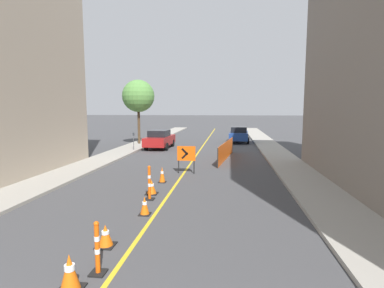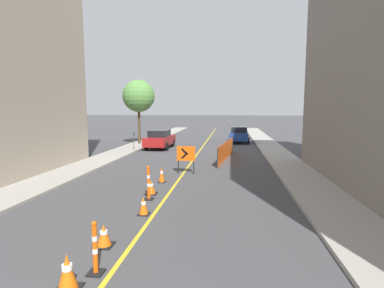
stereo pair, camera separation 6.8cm
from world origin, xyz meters
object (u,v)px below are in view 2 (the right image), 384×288
traffic_cone_second (67,272)px  street_tree_left_near (139,96)px  traffic_cone_fourth (144,206)px  arrow_barricade_primary (186,155)px  parking_meter_far_curb (134,137)px  delineator_post_rear (149,185)px  parked_car_curb_mid (239,134)px  traffic_cone_third (104,235)px  traffic_cone_farthest (162,175)px  delineator_post_front (95,251)px  parked_car_curb_near (160,139)px  traffic_cone_fifth (151,187)px

traffic_cone_second → street_tree_left_near: bearing=103.8°
traffic_cone_fourth → street_tree_left_near: (-5.72, 18.14, 4.25)m
arrow_barricade_primary → parking_meter_far_curb: parking_meter_far_curb is taller
delineator_post_rear → parked_car_curb_mid: size_ratio=0.30×
traffic_cone_third → traffic_cone_farthest: 6.54m
traffic_cone_second → delineator_post_rear: size_ratio=0.55×
traffic_cone_third → delineator_post_rear: bearing=88.8°
delineator_post_front → parking_meter_far_curb: 18.10m
traffic_cone_farthest → parked_car_curb_near: (-2.84, 11.69, 0.43)m
traffic_cone_third → arrow_barricade_primary: bearing=84.6°
traffic_cone_second → traffic_cone_fifth: bearing=91.0°
delineator_post_rear → parked_car_curb_near: size_ratio=0.30×
traffic_cone_farthest → arrow_barricade_primary: size_ratio=0.51×
delineator_post_rear → traffic_cone_third: bearing=-91.2°
delineator_post_rear → street_tree_left_near: street_tree_left_near is taller
traffic_cone_second → street_tree_left_near: 23.30m
traffic_cone_fourth → parked_car_curb_mid: 21.73m
traffic_cone_second → parked_car_curb_near: size_ratio=0.16×
traffic_cone_second → parked_car_curb_mid: 25.84m
delineator_post_rear → parked_car_curb_near: bearing=101.7°
delineator_post_front → parked_car_curb_near: 19.72m
traffic_cone_second → delineator_post_front: bearing=65.7°
parking_meter_far_curb → delineator_post_rear: bearing=-69.4°
traffic_cone_third → parked_car_curb_mid: (4.03, 23.70, 0.53)m
delineator_post_rear → parked_car_curb_mid: parked_car_curb_mid is taller
arrow_barricade_primary → traffic_cone_fifth: bearing=-103.2°
traffic_cone_third → parked_car_curb_mid: size_ratio=0.13×
traffic_cone_farthest → arrow_barricade_primary: (0.84, 2.03, 0.64)m
traffic_cone_second → street_tree_left_near: size_ratio=0.12×
traffic_cone_second → street_tree_left_near: (-5.46, 22.26, 4.20)m
traffic_cone_farthest → street_tree_left_near: (-5.34, 13.89, 4.18)m
traffic_cone_third → traffic_cone_fifth: (-0.03, 4.62, 0.01)m
parked_car_curb_near → parked_car_curb_mid: bearing=40.7°
parked_car_curb_mid → street_tree_left_near: 10.64m
parked_car_curb_mid → parking_meter_far_curb: bearing=-135.7°
arrow_barricade_primary → traffic_cone_fourth: bearing=-95.3°
traffic_cone_fifth → delineator_post_rear: bearing=-81.1°
delineator_post_front → parking_meter_far_curb: size_ratio=0.81×
parked_car_curb_near → traffic_cone_fifth: bearing=-76.0°
traffic_cone_fifth → street_tree_left_near: (-5.34, 15.81, 4.26)m
delineator_post_front → parking_meter_far_curb: bearing=105.7°
arrow_barricade_primary → parking_meter_far_curb: bearing=124.0°
traffic_cone_farthest → delineator_post_front: size_ratio=0.65×
traffic_cone_fifth → parked_car_curb_near: parked_car_curb_near is taller
parked_car_curb_near → traffic_cone_second: bearing=-79.4°
street_tree_left_near → parking_meter_far_curb: bearing=-78.8°
traffic_cone_farthest → traffic_cone_fifth: bearing=-90.1°
traffic_cone_fourth → parking_meter_far_curb: size_ratio=0.43×
traffic_cone_fourth → delineator_post_rear: (-0.27, 1.60, 0.27)m
traffic_cone_second → traffic_cone_fourth: traffic_cone_second is taller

